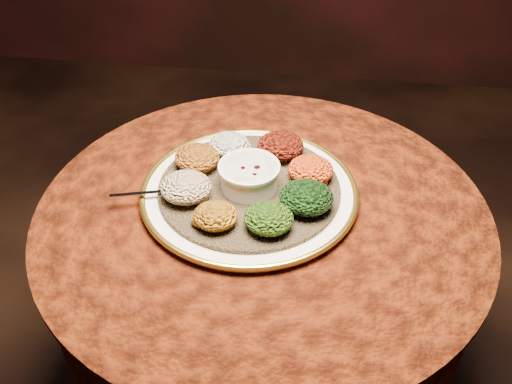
# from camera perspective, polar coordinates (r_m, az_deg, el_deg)

# --- Properties ---
(table) EXTENTS (0.96, 0.96, 0.73)m
(table) POSITION_cam_1_polar(r_m,az_deg,el_deg) (1.33, 0.61, -7.44)
(table) COLOR black
(table) RESTS_ON ground
(platter) EXTENTS (0.55, 0.55, 0.02)m
(platter) POSITION_cam_1_polar(r_m,az_deg,el_deg) (1.23, -0.68, 0.02)
(platter) COLOR white
(platter) RESTS_ON table
(injera) EXTENTS (0.49, 0.49, 0.01)m
(injera) POSITION_cam_1_polar(r_m,az_deg,el_deg) (1.22, -0.68, 0.41)
(injera) COLOR brown
(injera) RESTS_ON platter
(stew_bowl) EXTENTS (0.13, 0.13, 0.05)m
(stew_bowl) POSITION_cam_1_polar(r_m,az_deg,el_deg) (1.20, -0.69, 1.76)
(stew_bowl) COLOR silver
(stew_bowl) RESTS_ON injera
(spoon) EXTENTS (0.15, 0.05, 0.01)m
(spoon) POSITION_cam_1_polar(r_m,az_deg,el_deg) (1.21, -8.97, 0.09)
(spoon) COLOR silver
(spoon) RESTS_ON injera
(portion_ayib) EXTENTS (0.09, 0.09, 0.04)m
(portion_ayib) POSITION_cam_1_polar(r_m,az_deg,el_deg) (1.31, -2.74, 4.81)
(portion_ayib) COLOR silver
(portion_ayib) RESTS_ON injera
(portion_kitfo) EXTENTS (0.11, 0.10, 0.05)m
(portion_kitfo) POSITION_cam_1_polar(r_m,az_deg,el_deg) (1.30, 2.47, 4.66)
(portion_kitfo) COLOR black
(portion_kitfo) RESTS_ON injera
(portion_tikil) EXTENTS (0.10, 0.09, 0.05)m
(portion_tikil) POSITION_cam_1_polar(r_m,az_deg,el_deg) (1.23, 5.49, 2.25)
(portion_tikil) COLOR #B26C0E
(portion_tikil) RESTS_ON injera
(portion_gomen) EXTENTS (0.11, 0.10, 0.05)m
(portion_gomen) POSITION_cam_1_polar(r_m,az_deg,el_deg) (1.15, 5.06, -0.52)
(portion_gomen) COLOR black
(portion_gomen) RESTS_ON injera
(portion_mixveg) EXTENTS (0.10, 0.09, 0.05)m
(portion_mixveg) POSITION_cam_1_polar(r_m,az_deg,el_deg) (1.11, 1.28, -2.66)
(portion_mixveg) COLOR #AC460B
(portion_mixveg) RESTS_ON injera
(portion_kik) EXTENTS (0.09, 0.08, 0.04)m
(portion_kik) POSITION_cam_1_polar(r_m,az_deg,el_deg) (1.12, -4.06, -2.37)
(portion_kik) COLOR #AB6B0F
(portion_kik) RESTS_ON injera
(portion_timatim) EXTENTS (0.11, 0.10, 0.05)m
(portion_timatim) POSITION_cam_1_polar(r_m,az_deg,el_deg) (1.18, -7.02, 0.48)
(portion_timatim) COLOR maroon
(portion_timatim) RESTS_ON injera
(portion_shiro) EXTENTS (0.10, 0.10, 0.05)m
(portion_shiro) POSITION_cam_1_polar(r_m,az_deg,el_deg) (1.27, -5.90, 3.42)
(portion_shiro) COLOR #985212
(portion_shiro) RESTS_ON injera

